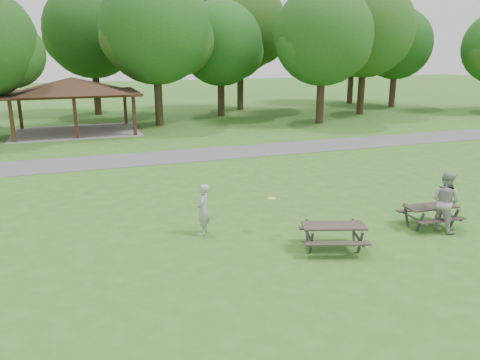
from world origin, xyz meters
The scene contains 16 objects.
ground centered at (0.00, 0.00, 0.00)m, with size 160.00×160.00×0.00m, color #2F641C.
asphalt_path centered at (0.00, 14.00, 0.01)m, with size 120.00×3.20×0.02m, color #4F5052.
pavilion centered at (-4.00, 24.00, 3.06)m, with size 8.60×7.01×3.76m.
tree_row_e centered at (2.10, 25.03, 6.78)m, with size 8.40×8.00×11.02m.
tree_row_f centered at (8.09, 28.53, 5.84)m, with size 7.35×7.00×9.55m.
tree_row_g centered at (14.09, 22.03, 6.33)m, with size 7.77×7.40×10.25m.
tree_row_h centered at (20.10, 25.53, 7.03)m, with size 8.61×8.20×11.37m.
tree_row_i centered at (26.08, 29.03, 5.91)m, with size 7.14×6.80×9.52m.
tree_deep_b centered at (-1.90, 33.03, 6.89)m, with size 8.40×8.00×11.13m.
tree_deep_c centered at (11.10, 32.03, 7.44)m, with size 8.82×8.40×11.90m.
tree_deep_d centered at (24.10, 33.53, 7.03)m, with size 8.40×8.00×11.27m.
picnic_table_middle centered at (2.58, 0.51, 0.57)m, with size 2.14×1.91×0.77m.
picnic_table_far centered at (6.47, 1.05, 0.54)m, with size 1.74×1.43×0.73m.
frisbee_in_flight centered at (1.42, 2.26, 1.14)m, with size 0.33×0.33×0.02m.
frisbee_thrower centered at (-0.60, 2.89, 0.80)m, with size 0.58×0.38×1.60m, color #9E9EA0.
frisbee_catcher centered at (6.61, 0.64, 0.97)m, with size 0.95×0.74×1.95m, color #A4A4A7.
Camera 1 is at (-4.09, -10.29, 5.52)m, focal length 35.00 mm.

